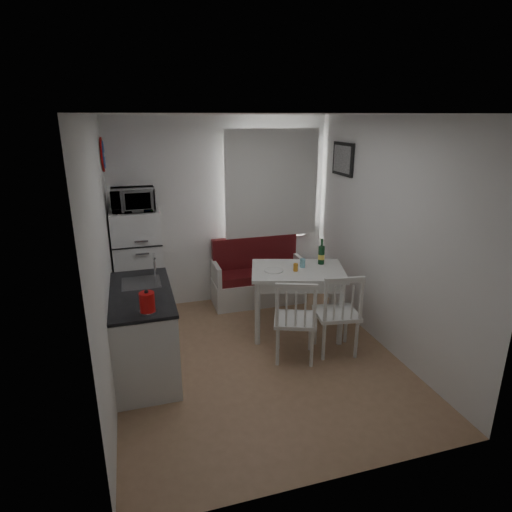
{
  "coord_description": "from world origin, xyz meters",
  "views": [
    {
      "loc": [
        -1.21,
        -3.99,
        2.59
      ],
      "look_at": [
        0.12,
        0.5,
        1.04
      ],
      "focal_mm": 30.0,
      "sensor_mm": 36.0,
      "label": 1
    }
  ],
  "objects_px": {
    "kitchen_counter": "(144,331)",
    "chair_left": "(299,313)",
    "dining_table": "(298,276)",
    "wine_bottle": "(322,252)",
    "kettle": "(147,302)",
    "fridge": "(139,267)",
    "bench": "(258,281)",
    "microwave": "(133,200)",
    "chair_right": "(341,306)"
  },
  "relations": [
    {
      "from": "kitchen_counter",
      "to": "dining_table",
      "type": "relative_size",
      "value": 1.03
    },
    {
      "from": "kettle",
      "to": "dining_table",
      "type": "bearing_deg",
      "value": 26.0
    },
    {
      "from": "dining_table",
      "to": "chair_left",
      "type": "bearing_deg",
      "value": -93.69
    },
    {
      "from": "wine_bottle",
      "to": "chair_right",
      "type": "bearing_deg",
      "value": -97.39
    },
    {
      "from": "chair_left",
      "to": "kettle",
      "type": "xyz_separation_m",
      "value": [
        -1.55,
        -0.21,
        0.41
      ]
    },
    {
      "from": "chair_left",
      "to": "fridge",
      "type": "bearing_deg",
      "value": 155.93
    },
    {
      "from": "bench",
      "to": "microwave",
      "type": "relative_size",
      "value": 2.58
    },
    {
      "from": "kettle",
      "to": "wine_bottle",
      "type": "height_order",
      "value": "wine_bottle"
    },
    {
      "from": "bench",
      "to": "fridge",
      "type": "distance_m",
      "value": 1.69
    },
    {
      "from": "dining_table",
      "to": "microwave",
      "type": "xyz_separation_m",
      "value": [
        -1.83,
        0.85,
        0.88
      ]
    },
    {
      "from": "dining_table",
      "to": "kettle",
      "type": "distance_m",
      "value": 2.02
    },
    {
      "from": "kitchen_counter",
      "to": "bench",
      "type": "xyz_separation_m",
      "value": [
        1.65,
        1.35,
        -0.15
      ]
    },
    {
      "from": "fridge",
      "to": "kettle",
      "type": "distance_m",
      "value": 1.8
    },
    {
      "from": "fridge",
      "to": "kettle",
      "type": "bearing_deg",
      "value": -89.03
    },
    {
      "from": "bench",
      "to": "kettle",
      "type": "height_order",
      "value": "kettle"
    },
    {
      "from": "chair_right",
      "to": "microwave",
      "type": "xyz_separation_m",
      "value": [
        -2.08,
        1.52,
        1.01
      ]
    },
    {
      "from": "microwave",
      "to": "kitchen_counter",
      "type": "bearing_deg",
      "value": -90.94
    },
    {
      "from": "kitchen_counter",
      "to": "wine_bottle",
      "type": "xyz_separation_m",
      "value": [
        2.2,
        0.44,
        0.53
      ]
    },
    {
      "from": "fridge",
      "to": "microwave",
      "type": "distance_m",
      "value": 0.88
    },
    {
      "from": "dining_table",
      "to": "fridge",
      "type": "distance_m",
      "value": 2.04
    },
    {
      "from": "kitchen_counter",
      "to": "dining_table",
      "type": "distance_m",
      "value": 1.9
    },
    {
      "from": "microwave",
      "to": "chair_right",
      "type": "bearing_deg",
      "value": -36.25
    },
    {
      "from": "kitchen_counter",
      "to": "microwave",
      "type": "distance_m",
      "value": 1.67
    },
    {
      "from": "fridge",
      "to": "kettle",
      "type": "height_order",
      "value": "fridge"
    },
    {
      "from": "kitchen_counter",
      "to": "chair_left",
      "type": "distance_m",
      "value": 1.64
    },
    {
      "from": "kitchen_counter",
      "to": "kettle",
      "type": "relative_size",
      "value": 6.07
    },
    {
      "from": "chair_left",
      "to": "wine_bottle",
      "type": "distance_m",
      "value": 1.05
    },
    {
      "from": "chair_left",
      "to": "kettle",
      "type": "relative_size",
      "value": 2.65
    },
    {
      "from": "dining_table",
      "to": "wine_bottle",
      "type": "distance_m",
      "value": 0.44
    },
    {
      "from": "bench",
      "to": "wine_bottle",
      "type": "xyz_separation_m",
      "value": [
        0.55,
        -0.91,
        0.68
      ]
    },
    {
      "from": "kitchen_counter",
      "to": "wine_bottle",
      "type": "relative_size",
      "value": 4.11
    },
    {
      "from": "chair_left",
      "to": "fridge",
      "type": "height_order",
      "value": "fridge"
    },
    {
      "from": "kitchen_counter",
      "to": "fridge",
      "type": "relative_size",
      "value": 0.89
    },
    {
      "from": "bench",
      "to": "microwave",
      "type": "bearing_deg",
      "value": -174.38
    },
    {
      "from": "microwave",
      "to": "wine_bottle",
      "type": "height_order",
      "value": "microwave"
    },
    {
      "from": "kettle",
      "to": "wine_bottle",
      "type": "relative_size",
      "value": 0.68
    },
    {
      "from": "kettle",
      "to": "wine_bottle",
      "type": "xyz_separation_m",
      "value": [
        2.15,
        0.98,
        -0.02
      ]
    },
    {
      "from": "kitchen_counter",
      "to": "chair_left",
      "type": "relative_size",
      "value": 2.29
    },
    {
      "from": "bench",
      "to": "kettle",
      "type": "relative_size",
      "value": 6.01
    },
    {
      "from": "fridge",
      "to": "kitchen_counter",
      "type": "bearing_deg",
      "value": -90.9
    },
    {
      "from": "kitchen_counter",
      "to": "kettle",
      "type": "distance_m",
      "value": 0.77
    },
    {
      "from": "dining_table",
      "to": "wine_bottle",
      "type": "relative_size",
      "value": 3.98
    },
    {
      "from": "microwave",
      "to": "kettle",
      "type": "height_order",
      "value": "microwave"
    },
    {
      "from": "bench",
      "to": "fridge",
      "type": "bearing_deg",
      "value": -176.13
    },
    {
      "from": "dining_table",
      "to": "fridge",
      "type": "height_order",
      "value": "fridge"
    },
    {
      "from": "dining_table",
      "to": "chair_right",
      "type": "relative_size",
      "value": 2.44
    },
    {
      "from": "dining_table",
      "to": "chair_left",
      "type": "distance_m",
      "value": 0.73
    },
    {
      "from": "kitchen_counter",
      "to": "microwave",
      "type": "bearing_deg",
      "value": 89.06
    },
    {
      "from": "bench",
      "to": "microwave",
      "type": "height_order",
      "value": "microwave"
    },
    {
      "from": "chair_left",
      "to": "wine_bottle",
      "type": "height_order",
      "value": "wine_bottle"
    }
  ]
}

